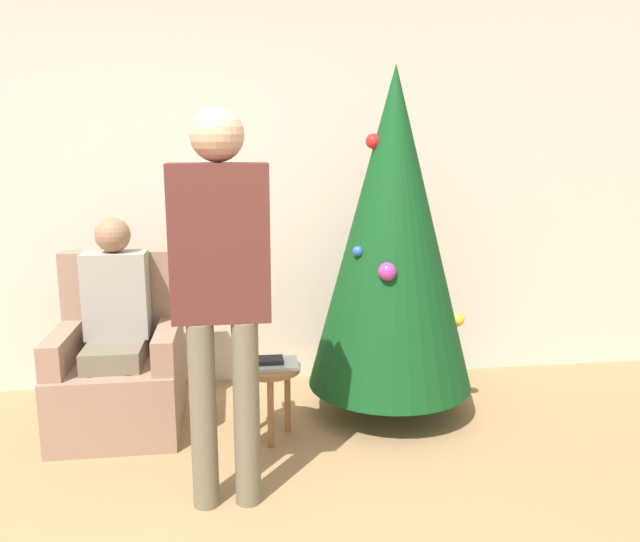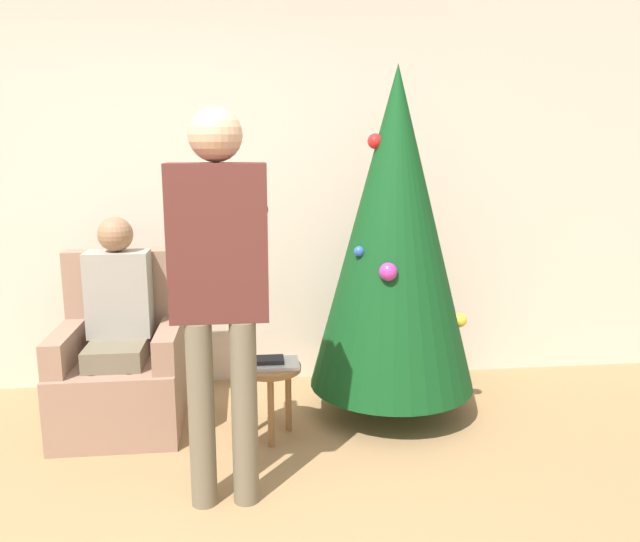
{
  "view_description": "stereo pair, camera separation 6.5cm",
  "coord_description": "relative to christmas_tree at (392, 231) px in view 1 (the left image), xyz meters",
  "views": [
    {
      "loc": [
        0.06,
        -2.04,
        1.64
      ],
      "look_at": [
        0.48,
        1.09,
        1.0
      ],
      "focal_mm": 35.0,
      "sensor_mm": 36.0,
      "label": 1
    },
    {
      "loc": [
        0.13,
        -2.05,
        1.64
      ],
      "look_at": [
        0.48,
        1.09,
        1.0
      ],
      "focal_mm": 35.0,
      "sensor_mm": 36.0,
      "label": 2
    }
  ],
  "objects": [
    {
      "name": "book",
      "position": [
        -0.76,
        -0.26,
        -0.68
      ],
      "size": [
        0.16,
        0.12,
        0.02
      ],
      "color": "black",
      "rests_on": "laptop"
    },
    {
      "name": "side_stool",
      "position": [
        -0.76,
        -0.26,
        -0.79
      ],
      "size": [
        0.36,
        0.36,
        0.43
      ],
      "color": "olive",
      "rests_on": "ground_plane"
    },
    {
      "name": "christmas_tree",
      "position": [
        0.0,
        0.0,
        0.0
      ],
      "size": [
        1.0,
        1.0,
        2.1
      ],
      "color": "brown",
      "rests_on": "ground_plane"
    },
    {
      "name": "person_standing",
      "position": [
        -0.99,
        -0.86,
        -0.05
      ],
      "size": [
        0.45,
        0.57,
        1.8
      ],
      "color": "#6B604C",
      "rests_on": "ground_plane"
    },
    {
      "name": "laptop",
      "position": [
        -0.76,
        -0.26,
        -0.7
      ],
      "size": [
        0.33,
        0.21,
        0.02
      ],
      "color": "silver",
      "rests_on": "side_stool"
    },
    {
      "name": "armchair",
      "position": [
        -1.62,
        0.01,
        -0.8
      ],
      "size": [
        0.7,
        0.7,
        1.02
      ],
      "color": "#93705B",
      "rests_on": "ground_plane"
    },
    {
      "name": "wall_back",
      "position": [
        -0.98,
        0.68,
        0.21
      ],
      "size": [
        8.0,
        0.06,
        2.7
      ],
      "color": "beige",
      "rests_on": "ground_plane"
    },
    {
      "name": "person_seated",
      "position": [
        -1.62,
        -0.02,
        -0.46
      ],
      "size": [
        0.36,
        0.46,
        1.24
      ],
      "color": "#6B604C",
      "rests_on": "ground_plane"
    }
  ]
}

